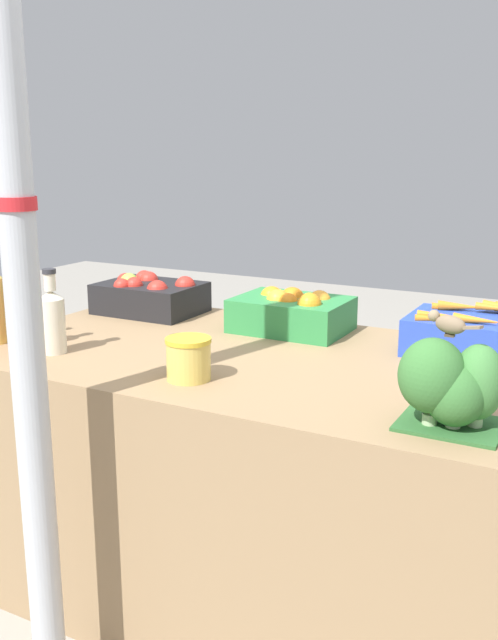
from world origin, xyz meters
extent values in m
plane|color=gray|center=(0.00, 0.00, 0.00)|extent=(10.00, 10.00, 0.00)
cube|color=#937551|center=(0.00, 0.00, 0.39)|extent=(1.64, 0.95, 0.77)
cylinder|color=#B7BABF|center=(-0.22, -0.66, 1.14)|extent=(0.08, 0.08, 2.27)
cylinder|color=red|center=(-0.22, -0.66, 1.25)|extent=(0.09, 0.09, 0.03)
cube|color=black|center=(-0.57, 0.30, 0.83)|extent=(0.36, 0.27, 0.11)
sphere|color=red|center=(-0.69, 0.31, 0.88)|extent=(0.06, 0.06, 0.06)
sphere|color=red|center=(-0.63, 0.21, 0.88)|extent=(0.06, 0.06, 0.06)
sphere|color=red|center=(-0.60, 0.24, 0.88)|extent=(0.06, 0.06, 0.06)
sphere|color=red|center=(-0.67, 0.39, 0.88)|extent=(0.07, 0.07, 0.07)
sphere|color=red|center=(-0.62, 0.36, 0.88)|extent=(0.07, 0.07, 0.07)
sphere|color=red|center=(-0.44, 0.33, 0.88)|extent=(0.08, 0.08, 0.08)
sphere|color=red|center=(-0.50, 0.23, 0.87)|extent=(0.08, 0.08, 0.08)
sphere|color=#9EBC42|center=(-0.66, 0.29, 0.88)|extent=(0.07, 0.07, 0.07)
cube|color=#2D8442|center=(0.00, 0.30, 0.83)|extent=(0.36, 0.27, 0.11)
sphere|color=orange|center=(-0.09, 0.33, 0.87)|extent=(0.08, 0.08, 0.08)
sphere|color=orange|center=(0.00, 0.27, 0.87)|extent=(0.08, 0.08, 0.08)
sphere|color=orange|center=(-0.04, 0.27, 0.88)|extent=(0.08, 0.08, 0.08)
sphere|color=orange|center=(0.00, 0.27, 0.87)|extent=(0.07, 0.07, 0.07)
sphere|color=orange|center=(0.09, 0.24, 0.88)|extent=(0.08, 0.08, 0.08)
sphere|color=orange|center=(-0.01, 0.33, 0.87)|extent=(0.09, 0.09, 0.09)
sphere|color=orange|center=(0.08, 0.35, 0.87)|extent=(0.08, 0.08, 0.08)
cube|color=#2847B7|center=(0.59, 0.30, 0.83)|extent=(0.36, 0.27, 0.11)
cone|color=orange|center=(0.51, 0.39, 0.89)|extent=(0.14, 0.06, 0.02)
cone|color=orange|center=(0.51, 0.21, 0.90)|extent=(0.14, 0.04, 0.02)
cone|color=orange|center=(0.61, 0.23, 0.90)|extent=(0.14, 0.03, 0.03)
cone|color=orange|center=(0.60, 0.24, 0.89)|extent=(0.12, 0.05, 0.02)
cone|color=orange|center=(0.51, 0.21, 0.89)|extent=(0.14, 0.07, 0.02)
cone|color=orange|center=(0.54, 0.37, 0.90)|extent=(0.14, 0.06, 0.03)
cube|color=#2D602D|center=(0.66, -0.30, 0.78)|extent=(0.22, 0.18, 0.01)
ellipsoid|color=#427F3D|center=(0.71, -0.29, 0.88)|extent=(0.11, 0.11, 0.17)
cylinder|color=#B2C693|center=(0.71, -0.29, 0.79)|extent=(0.03, 0.03, 0.02)
ellipsoid|color=#427F3D|center=(0.64, -0.27, 0.86)|extent=(0.11, 0.11, 0.12)
cylinder|color=#B2C693|center=(0.64, -0.27, 0.79)|extent=(0.03, 0.03, 0.02)
ellipsoid|color=#387033|center=(0.62, -0.33, 0.89)|extent=(0.15, 0.15, 0.16)
cylinder|color=#B2C693|center=(0.62, -0.33, 0.79)|extent=(0.03, 0.03, 0.02)
ellipsoid|color=#387033|center=(0.67, -0.32, 0.86)|extent=(0.13, 0.13, 0.14)
cylinder|color=#B2C693|center=(0.67, -0.32, 0.79)|extent=(0.03, 0.03, 0.02)
cylinder|color=#B2333D|center=(-0.63, -0.27, 0.87)|extent=(0.06, 0.06, 0.18)
cone|color=#B2333D|center=(-0.63, -0.27, 0.97)|extent=(0.06, 0.06, 0.02)
cylinder|color=#B2333D|center=(-0.63, -0.27, 1.00)|extent=(0.03, 0.03, 0.05)
cylinder|color=silver|center=(-0.63, -0.27, 1.03)|extent=(0.03, 0.03, 0.01)
cylinder|color=beige|center=(-0.51, -0.27, 0.86)|extent=(0.08, 0.08, 0.16)
cone|color=beige|center=(-0.51, -0.27, 0.95)|extent=(0.08, 0.08, 0.02)
cylinder|color=beige|center=(-0.51, -0.27, 0.99)|extent=(0.03, 0.03, 0.05)
cylinder|color=#2D2D33|center=(-0.51, -0.27, 1.02)|extent=(0.04, 0.04, 0.01)
cylinder|color=#DBBC56|center=(-0.02, -0.30, 0.82)|extent=(0.12, 0.12, 0.10)
cylinder|color=gold|center=(-0.02, -0.30, 0.88)|extent=(0.12, 0.12, 0.01)
cube|color=#4C3D2D|center=(0.65, -0.30, 0.98)|extent=(0.02, 0.02, 0.01)
ellipsoid|color=#7A664C|center=(0.65, -0.30, 1.00)|extent=(0.08, 0.06, 0.04)
sphere|color=#897556|center=(0.61, -0.28, 1.01)|extent=(0.03, 0.03, 0.03)
cone|color=#4C3D28|center=(0.60, -0.28, 1.01)|extent=(0.02, 0.01, 0.01)
cube|color=#7A664C|center=(0.70, -0.32, 1.00)|extent=(0.04, 0.03, 0.01)
camera|label=1|loc=(0.96, -1.80, 1.37)|focal=40.00mm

